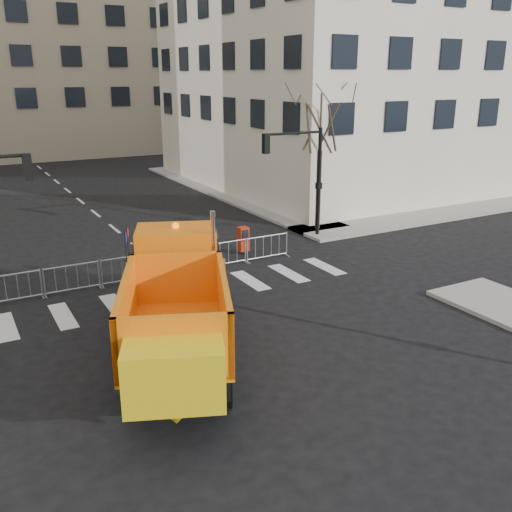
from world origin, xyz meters
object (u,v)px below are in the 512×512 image
cop_b (150,279)px  cop_c (159,269)px  plow_truck (177,302)px  newspaper_box (243,239)px  cop_a (140,265)px

cop_b → cop_c: bearing=-113.8°
plow_truck → cop_c: size_ratio=5.60×
cop_b → cop_c: (0.69, 0.98, -0.01)m
newspaper_box → plow_truck: bearing=-130.4°
cop_c → cop_b: bearing=4.7°
plow_truck → cop_a: 5.97m
cop_b → cop_c: cop_b is taller
cop_a → newspaper_box: (5.52, 2.27, -0.32)m
cop_b → cop_c: 1.20m
plow_truck → newspaper_box: (6.33, 8.14, -1.08)m
cop_b → newspaper_box: (5.66, 3.79, -0.26)m
plow_truck → cop_c: bearing=7.9°
plow_truck → cop_b: 4.48m
cop_a → cop_c: 0.77m
plow_truck → cop_a: (0.81, 5.87, -0.76)m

